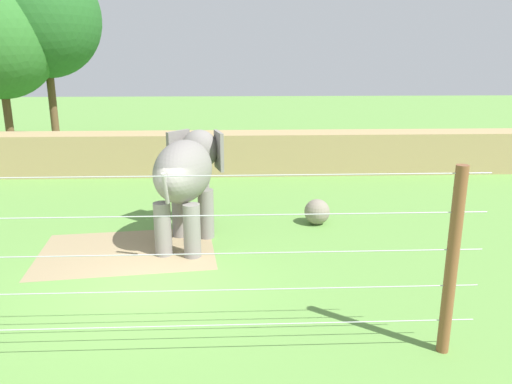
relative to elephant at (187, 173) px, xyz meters
name	(u,v)px	position (x,y,z in m)	size (l,w,h in m)	color
ground_plane	(149,283)	(-0.71, -2.71, -2.02)	(120.00, 120.00, 0.00)	#609342
dirt_patch	(127,251)	(-1.64, -0.67, -2.02)	(4.70, 3.27, 0.01)	#937F5B
embankment_wall	(190,153)	(-0.71, 8.86, -1.09)	(36.00, 1.80, 1.86)	tan
elephant	(187,173)	(0.00, 0.00, 0.00)	(2.06, 4.07, 3.05)	gray
enrichment_ball	(317,212)	(3.93, 1.40, -1.62)	(0.81, 0.81, 0.81)	gray
cable_fence	(114,268)	(-0.71, -5.74, -0.29)	(12.50, 0.21, 3.43)	brown
tree_far_left	(44,18)	(-9.27, 16.18, 5.28)	(6.28, 6.28, 10.61)	brown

